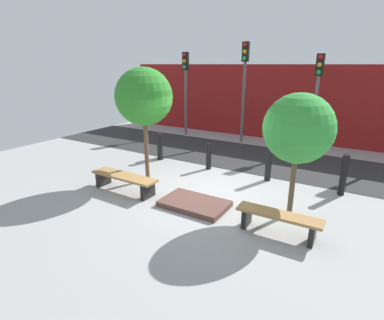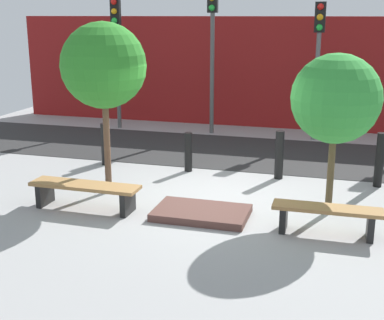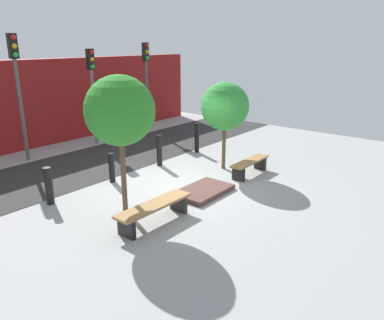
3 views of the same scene
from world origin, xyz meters
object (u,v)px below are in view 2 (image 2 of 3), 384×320
bollard_far_left (105,144)px  bench_left (85,191)px  bollard_right (379,160)px  bench_right (327,215)px  bollard_center (279,155)px  bollard_left (188,152)px  traffic_light_mid_east (318,46)px  traffic_light_west (116,39)px  planter_bed (201,213)px  traffic_light_mid_west (212,33)px  tree_behind_right_bench (336,99)px  tree_behind_left_bench (104,66)px

bollard_far_left → bench_left: bearing=-72.2°
bollard_right → bench_right: bearing=-107.8°
bench_right → bollard_center: size_ratio=1.65×
bollard_left → traffic_light_mid_east: 5.07m
traffic_light_west → bollard_far_left: bearing=-70.7°
planter_bed → bollard_right: size_ratio=1.45×
bollard_center → traffic_light_mid_east: traffic_light_mid_east is taller
traffic_light_mid_west → tree_behind_right_bench: bearing=-58.4°
tree_behind_left_bench → bollard_right: (5.05, 1.80, -1.88)m
traffic_light_west → bench_left: bearing=-71.3°
tree_behind_left_bench → traffic_light_mid_east: (3.52, 5.72, 0.10)m
traffic_light_mid_west → tree_behind_left_bench: bearing=-96.3°
tree_behind_left_bench → bollard_center: tree_behind_left_bench is taller
bollard_left → bollard_center: size_ratio=0.85×
tree_behind_left_bench → traffic_light_mid_east: 6.72m
traffic_light_mid_east → bench_right: bearing=-84.6°
tree_behind_right_bench → traffic_light_mid_east: size_ratio=0.75×
planter_bed → bollard_left: size_ratio=1.84×
bench_left → traffic_light_mid_west: 7.18m
bench_right → planter_bed: 2.10m
tree_behind_left_bench → tree_behind_right_bench: tree_behind_left_bench is taller
bollard_left → traffic_light_mid_west: size_ratio=0.21×
bench_left → bollard_far_left: bearing=108.6°
bollard_center → planter_bed: bearing=-111.0°
tree_behind_left_bench → bollard_right: 5.68m
planter_bed → tree_behind_left_bench: size_ratio=0.49×
bench_left → bollard_right: (5.05, 2.77, 0.21)m
tree_behind_left_bench → bollard_left: 2.90m
bollard_far_left → bollard_center: 3.96m
bollard_center → traffic_light_mid_west: bearing=121.8°
bench_left → bollard_left: bearing=69.3°
bench_right → traffic_light_mid_east: bearing=94.6°
tree_behind_right_bench → traffic_light_mid_west: (-3.52, 5.72, 0.85)m
tree_behind_right_bench → traffic_light_mid_west: traffic_light_mid_west is taller
bench_left → tree_behind_right_bench: size_ratio=0.72×
bollard_far_left → traffic_light_mid_west: size_ratio=0.23×
bollard_far_left → bollard_center: bollard_center is taller
tree_behind_left_bench → bollard_right: bearing=19.6°
tree_behind_left_bench → tree_behind_right_bench: (4.15, 0.00, -0.43)m
bench_left → traffic_light_west: (-2.27, 6.70, 2.29)m
bench_right → tree_behind_right_bench: bearing=89.3°
bench_left → tree_behind_left_bench: tree_behind_left_bench is taller
bollard_far_left → traffic_light_mid_east: bearing=41.6°
bollard_far_left → traffic_light_mid_east: (4.42, 3.92, 2.05)m
bollard_right → traffic_light_mid_west: 6.34m
tree_behind_left_bench → traffic_light_west: traffic_light_west is taller
bench_left → bollard_left: (1.09, 2.77, 0.09)m
tree_behind_left_bench → traffic_light_mid_east: size_ratio=0.88×
traffic_light_mid_west → traffic_light_mid_east: traffic_light_mid_west is taller
tree_behind_left_bench → traffic_light_west: (-2.27, 5.72, 0.20)m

